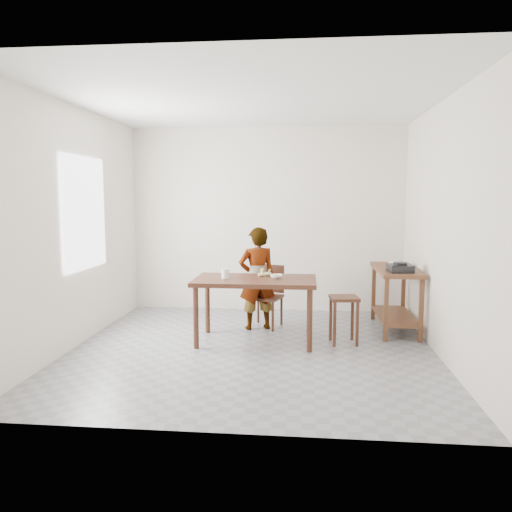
# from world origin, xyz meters

# --- Properties ---
(floor) EXTENTS (4.00, 4.00, 0.04)m
(floor) POSITION_xyz_m (0.00, 0.00, -0.02)
(floor) COLOR gray
(floor) RESTS_ON ground
(ceiling) EXTENTS (4.00, 4.00, 0.04)m
(ceiling) POSITION_xyz_m (0.00, 0.00, 2.72)
(ceiling) COLOR white
(ceiling) RESTS_ON wall_back
(wall_back) EXTENTS (4.00, 0.04, 2.70)m
(wall_back) POSITION_xyz_m (0.00, 2.02, 1.35)
(wall_back) COLOR silver
(wall_back) RESTS_ON ground
(wall_front) EXTENTS (4.00, 0.04, 2.70)m
(wall_front) POSITION_xyz_m (0.00, -2.02, 1.35)
(wall_front) COLOR silver
(wall_front) RESTS_ON ground
(wall_left) EXTENTS (0.04, 4.00, 2.70)m
(wall_left) POSITION_xyz_m (-2.02, 0.00, 1.35)
(wall_left) COLOR silver
(wall_left) RESTS_ON ground
(wall_right) EXTENTS (0.04, 4.00, 2.70)m
(wall_right) POSITION_xyz_m (2.02, 0.00, 1.35)
(wall_right) COLOR silver
(wall_right) RESTS_ON ground
(window_pane) EXTENTS (0.02, 1.10, 1.30)m
(window_pane) POSITION_xyz_m (-1.97, 0.20, 1.50)
(window_pane) COLOR white
(window_pane) RESTS_ON wall_left
(dining_table) EXTENTS (1.40, 0.80, 0.75)m
(dining_table) POSITION_xyz_m (0.00, 0.30, 0.38)
(dining_table) COLOR #422215
(dining_table) RESTS_ON floor
(prep_counter) EXTENTS (0.50, 1.20, 0.80)m
(prep_counter) POSITION_xyz_m (1.72, 1.00, 0.40)
(prep_counter) COLOR brown
(prep_counter) RESTS_ON floor
(child) EXTENTS (0.56, 0.46, 1.31)m
(child) POSITION_xyz_m (-0.03, 0.88, 0.65)
(child) COLOR white
(child) RESTS_ON floor
(dining_chair) EXTENTS (0.48, 0.48, 0.80)m
(dining_chair) POSITION_xyz_m (0.06, 0.97, 0.40)
(dining_chair) COLOR #422215
(dining_chair) RESTS_ON floor
(stool) EXTENTS (0.35, 0.35, 0.55)m
(stool) POSITION_xyz_m (1.02, 0.33, 0.28)
(stool) COLOR #422215
(stool) RESTS_ON floor
(glass_tumbler) EXTENTS (0.09, 0.09, 0.11)m
(glass_tumbler) POSITION_xyz_m (-0.35, 0.28, 0.80)
(glass_tumbler) COLOR white
(glass_tumbler) RESTS_ON dining_table
(small_bowl) EXTENTS (0.15, 0.15, 0.05)m
(small_bowl) POSITION_xyz_m (0.24, 0.33, 0.77)
(small_bowl) COLOR white
(small_bowl) RESTS_ON dining_table
(banana) EXTENTS (0.21, 0.18, 0.06)m
(banana) POSITION_xyz_m (0.10, 0.46, 0.78)
(banana) COLOR #FCDA56
(banana) RESTS_ON dining_table
(serving_bowl) EXTENTS (0.26, 0.26, 0.05)m
(serving_bowl) POSITION_xyz_m (1.75, 1.15, 0.83)
(serving_bowl) COLOR white
(serving_bowl) RESTS_ON prep_counter
(gas_burner) EXTENTS (0.30, 0.30, 0.09)m
(gas_burner) POSITION_xyz_m (1.70, 0.63, 0.85)
(gas_burner) COLOR black
(gas_burner) RESTS_ON prep_counter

